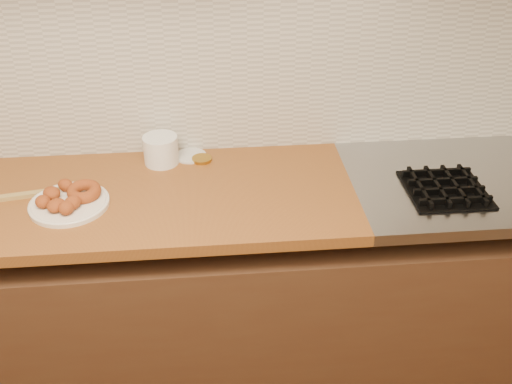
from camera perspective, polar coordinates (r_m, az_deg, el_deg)
The scene contains 11 objects.
wall_back at distance 2.11m, azimuth -5.65°, elevation 15.22°, with size 4.00×0.02×2.70m, color tan.
base_cabinet at distance 2.32m, azimuth -4.31°, elevation -10.54°, with size 3.60×0.60×0.77m, color #492E1C.
butcher_block at distance 2.13m, azimuth -22.63°, elevation -1.10°, with size 2.30×0.62×0.04m, color brown.
backsplash at distance 2.15m, azimuth -5.43°, elevation 11.30°, with size 3.60×0.02×0.60m, color beige.
donut_plate at distance 2.01m, azimuth -17.35°, elevation -1.09°, with size 0.25×0.25×0.01m, color white.
ring_donut at distance 2.01m, azimuth -16.08°, elevation 0.07°, with size 0.11×0.11×0.04m, color #9F421C.
fried_dough_chunks at distance 1.99m, azimuth -18.23°, elevation -0.67°, with size 0.16×0.20×0.04m.
plastic_tub at distance 2.17m, azimuth -9.04°, elevation 3.99°, with size 0.12×0.12×0.10m, color white.
tub_lid at distance 2.21m, azimuth -6.24°, elevation 3.45°, with size 0.12×0.12×0.01m, color silver.
brass_jar_lid at distance 2.18m, azimuth -5.18°, elevation 3.14°, with size 0.07×0.07×0.01m, color #A98029.
wooden_utensil at distance 2.10m, azimuth -20.72°, elevation -0.22°, with size 0.19×0.02×0.01m, color #A68848.
Camera 1 is at (0.01, -0.02, 1.96)m, focal length 42.00 mm.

